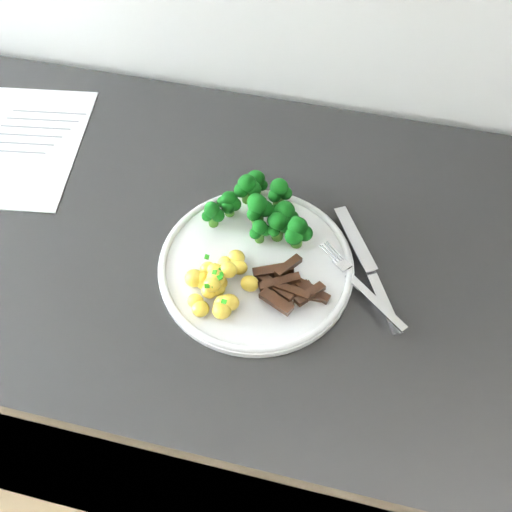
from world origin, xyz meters
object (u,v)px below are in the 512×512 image
plate (256,265)px  fork (364,288)px  recipe_paper (21,144)px  beef_strips (288,287)px  potatoes (219,284)px  broccoli (264,208)px  counter (214,361)px  knife (374,283)px

plate → fork: (0.15, -0.01, 0.01)m
recipe_paper → beef_strips: 0.52m
potatoes → broccoli: bearing=75.2°
potatoes → beef_strips: potatoes is taller
beef_strips → fork: beef_strips is taller
counter → fork: fork is taller
broccoli → recipe_paper: bearing=170.4°
beef_strips → broccoli: bearing=118.3°
broccoli → knife: (0.17, -0.07, -0.04)m
broccoli → fork: (0.16, -0.08, -0.03)m
plate → beef_strips: 0.06m
counter → fork: bearing=-10.5°
counter → potatoes: size_ratio=22.39×
potatoes → beef_strips: 0.09m
potatoes → recipe_paper: bearing=153.6°
broccoli → knife: size_ratio=0.82×
plate → broccoli: bearing=94.3°
beef_strips → knife: size_ratio=0.57×
potatoes → beef_strips: (0.09, 0.02, -0.00)m
recipe_paper → plate: plate is taller
potatoes → beef_strips: bearing=11.6°
counter → plate: 0.49m
counter → knife: 0.55m
counter → fork: 0.55m
recipe_paper → potatoes: (0.40, -0.20, 0.02)m
plate → potatoes: size_ratio=2.47×
recipe_paper → broccoli: broccoli is taller
broccoli → knife: broccoli is taller
beef_strips → knife: beef_strips is taller
recipe_paper → fork: fork is taller
recipe_paper → fork: bearing=-14.9°
counter → knife: knife is taller
plate → beef_strips: (0.05, -0.03, 0.01)m
plate → fork: size_ratio=2.08×
plate → beef_strips: size_ratio=2.47×
plate → broccoli: size_ratio=1.70×
recipe_paper → broccoli: 0.44m
counter → beef_strips: (0.15, -0.07, 0.49)m
counter → broccoli: broccoli is taller
recipe_paper → potatoes: bearing=-26.4°
recipe_paper → fork: (0.59, -0.16, 0.02)m
counter → broccoli: bearing=20.7°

